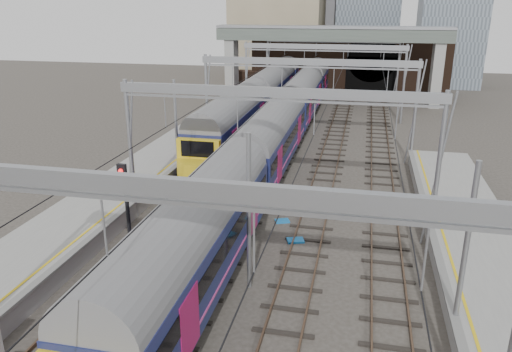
% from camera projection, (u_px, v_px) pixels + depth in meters
% --- Properties ---
extents(ground, '(160.00, 160.00, 0.00)m').
position_uv_depth(ground, '(238.00, 312.00, 20.20)').
color(ground, '#38332D').
rests_on(ground, ground).
extents(platform_left, '(4.32, 55.00, 1.12)m').
position_uv_depth(platform_left, '(49.00, 247.00, 24.37)').
color(platform_left, gray).
rests_on(platform_left, ground).
extents(tracks, '(14.40, 80.00, 0.22)m').
position_uv_depth(tracks, '(292.00, 186.00, 34.03)').
color(tracks, '#4C3828').
rests_on(tracks, ground).
extents(overhead_line, '(16.80, 80.00, 8.00)m').
position_uv_depth(overhead_line, '(307.00, 76.00, 37.86)').
color(overhead_line, gray).
rests_on(overhead_line, ground).
extents(retaining_wall, '(28.00, 2.75, 9.00)m').
position_uv_depth(retaining_wall, '(344.00, 62.00, 66.40)').
color(retaining_wall, black).
rests_on(retaining_wall, ground).
extents(overbridge, '(28.00, 3.00, 9.25)m').
position_uv_depth(overbridge, '(331.00, 43.00, 60.24)').
color(overbridge, gray).
rests_on(overbridge, ground).
extents(train_main, '(2.94, 67.84, 5.00)m').
position_uv_depth(train_main, '(289.00, 115.00, 43.73)').
color(train_main, black).
rests_on(train_main, ground).
extents(train_second, '(3.01, 52.21, 5.11)m').
position_uv_depth(train_second, '(272.00, 89.00, 56.59)').
color(train_second, black).
rests_on(train_second, ground).
extents(signal_near_left, '(0.39, 0.49, 5.44)m').
position_uv_depth(signal_near_left, '(127.00, 208.00, 21.78)').
color(signal_near_left, black).
rests_on(signal_near_left, ground).
extents(signal_near_centre, '(0.42, 0.49, 5.40)m').
position_uv_depth(signal_near_centre, '(195.00, 227.00, 19.95)').
color(signal_near_centre, black).
rests_on(signal_near_centre, ground).
extents(equip_cover_a, '(0.94, 0.67, 0.11)m').
position_uv_depth(equip_cover_a, '(191.00, 297.00, 21.13)').
color(equip_cover_a, '#186DB7').
rests_on(equip_cover_a, ground).
extents(equip_cover_b, '(0.94, 0.81, 0.09)m').
position_uv_depth(equip_cover_b, '(282.00, 221.00, 28.54)').
color(equip_cover_b, '#186DB7').
rests_on(equip_cover_b, ground).
extents(equip_cover_c, '(1.03, 0.87, 0.10)m').
position_uv_depth(equip_cover_c, '(295.00, 240.00, 26.20)').
color(equip_cover_c, '#186DB7').
rests_on(equip_cover_c, ground).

